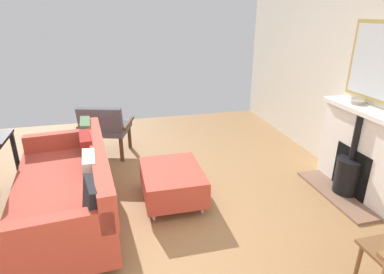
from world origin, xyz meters
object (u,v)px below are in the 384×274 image
mantel_bowl_near (357,102)px  sofa (69,189)px  ottoman (172,181)px  fireplace (360,157)px  armchair_accent (105,126)px

mantel_bowl_near → sofa: mantel_bowl_near is taller
sofa → ottoman: (-1.05, -0.11, -0.11)m
sofa → ottoman: 1.06m
fireplace → sofa: (3.13, -0.25, -0.11)m
fireplace → ottoman: size_ratio=1.54×
ottoman → armchair_accent: size_ratio=1.00×
armchair_accent → ottoman: bearing=117.5°
fireplace → ottoman: bearing=-9.8°
sofa → armchair_accent: size_ratio=2.45×
mantel_bowl_near → armchair_accent: bearing=-27.7°
ottoman → fireplace: bearing=170.2°
fireplace → ottoman: 2.12m
fireplace → armchair_accent: fireplace is taller
mantel_bowl_near → fireplace: bearing=83.0°
fireplace → mantel_bowl_near: mantel_bowl_near is taller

